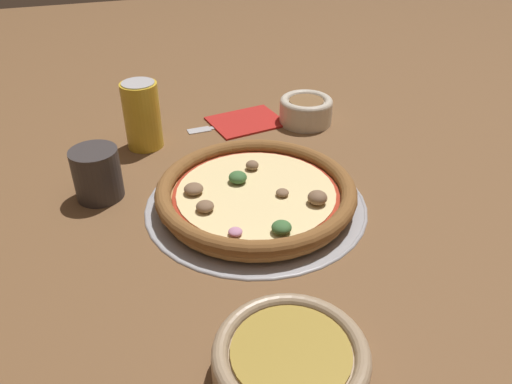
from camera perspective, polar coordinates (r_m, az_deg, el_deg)
The scene contains 9 objects.
ground_plane at distance 0.77m, azimuth 0.00°, elevation -1.47°, with size 3.00×3.00×0.00m, color brown.
pizza_tray at distance 0.77m, azimuth 0.00°, elevation -1.27°, with size 0.34×0.34×0.01m.
pizza at distance 0.76m, azimuth -0.01°, elevation -0.05°, with size 0.31×0.31×0.04m.
bowl_near at distance 0.53m, azimuth 3.95°, elevation -18.77°, with size 0.16×0.16×0.05m.
bowl_far at distance 1.02m, azimuth 5.72°, elevation 9.40°, with size 0.11×0.11×0.05m.
drinking_cup at distance 0.81m, azimuth -17.71°, elevation 2.00°, with size 0.07×0.07×0.08m.
napkin at distance 1.03m, azimuth -1.13°, elevation 8.17°, with size 0.16×0.13×0.01m.
fork at distance 1.02m, azimuth -3.27°, elevation 7.64°, with size 0.19×0.03×0.00m.
beverage_can at distance 0.94m, azimuth -12.88°, elevation 8.54°, with size 0.07×0.07×0.12m.
Camera 1 is at (0.20, 0.60, 0.44)m, focal length 35.00 mm.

